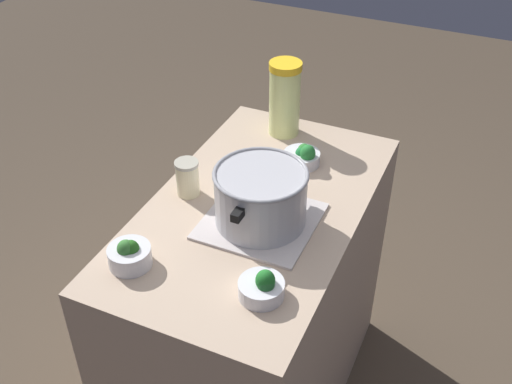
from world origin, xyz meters
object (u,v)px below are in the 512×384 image
at_px(broccoli_bowl_center, 130,255).
at_px(broccoli_bowl_back, 303,156).
at_px(cooking_pot, 261,196).
at_px(broccoli_bowl_front, 262,287).
at_px(mason_jar, 188,178).
at_px(lemonade_pitcher, 285,98).

distance_m(broccoli_bowl_center, broccoli_bowl_back, 0.68).
height_order(cooking_pot, broccoli_bowl_center, cooking_pot).
bearing_deg(broccoli_bowl_front, mason_jar, -128.45).
relative_size(cooking_pot, mason_jar, 2.93).
distance_m(cooking_pot, lemonade_pitcher, 0.51).
bearing_deg(lemonade_pitcher, broccoli_bowl_center, -8.23).
bearing_deg(broccoli_bowl_front, broccoli_bowl_back, -168.79).
xyz_separation_m(lemonade_pitcher, broccoli_bowl_center, (0.79, -0.11, -0.10)).
bearing_deg(broccoli_bowl_front, broccoli_bowl_center, -84.00).
relative_size(cooking_pot, broccoli_bowl_front, 2.86).
bearing_deg(broccoli_bowl_front, lemonade_pitcher, -161.71).
xyz_separation_m(mason_jar, broccoli_bowl_back, (-0.29, 0.26, -0.03)).
height_order(mason_jar, broccoli_bowl_front, mason_jar).
relative_size(mason_jar, broccoli_bowl_front, 0.98).
relative_size(lemonade_pitcher, mason_jar, 2.31).
bearing_deg(broccoli_bowl_center, broccoli_bowl_back, 158.73).
bearing_deg(broccoli_bowl_back, broccoli_bowl_center, -21.27).
relative_size(broccoli_bowl_front, broccoli_bowl_center, 1.02).
height_order(lemonade_pitcher, broccoli_bowl_center, lemonade_pitcher).
xyz_separation_m(lemonade_pitcher, broccoli_bowl_back, (0.16, 0.13, -0.10)).
bearing_deg(broccoli_bowl_front, cooking_pot, -155.20).
relative_size(broccoli_bowl_front, broccoli_bowl_back, 0.98).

